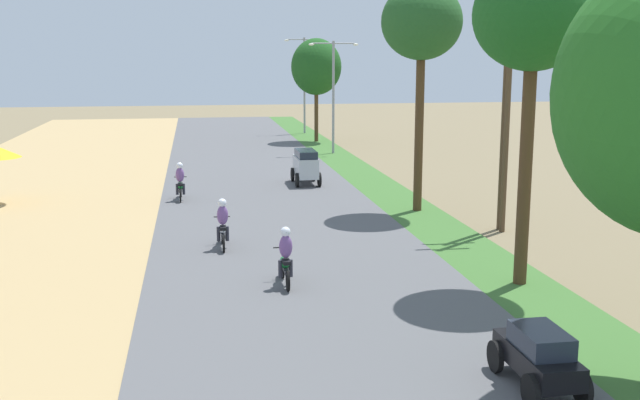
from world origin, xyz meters
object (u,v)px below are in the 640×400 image
Objects in this scene: median_tree_third at (422,24)px; median_tree_fourth at (316,67)px; streetlamp_near at (333,88)px; motorbike_ahead_second at (285,258)px; motorbike_ahead_third at (223,225)px; utility_pole_far at (508,95)px; utility_pole_near at (505,110)px; median_tree_second at (533,19)px; car_van_silver at (306,165)px; car_sedan_black at (538,355)px; motorbike_ahead_fourth at (180,182)px; streetlamp_mid at (304,78)px.

median_tree_third is 1.22× the size of median_tree_fourth.
streetlamp_near is at bearing 90.28° from median_tree_third.
motorbike_ahead_second and motorbike_ahead_third have the same top height.
utility_pole_far is 5.24× the size of motorbike_ahead_second.
streetlamp_near is at bearing 95.62° from utility_pole_near.
median_tree_second is 9.08m from motorbike_ahead_second.
median_tree_third reaches higher than streetlamp_near.
car_van_silver reaches higher than motorbike_ahead_second.
motorbike_ahead_third is at bearing -172.18° from utility_pole_near.
median_tree_second is at bearing -108.54° from utility_pole_far.
streetlamp_near reaches higher than car_sedan_black.
utility_pole_near is 3.69× the size of car_sedan_black.
motorbike_ahead_third is (-4.47, -11.84, -0.17)m from car_van_silver.
motorbike_ahead_second reaches higher than car_sedan_black.
car_van_silver is at bearing 101.59° from median_tree_second.
motorbike_ahead_third is at bearing -108.82° from streetlamp_near.
utility_pole_far reaches higher than motorbike_ahead_fourth.
streetlamp_mid reaches higher than car_van_silver.
utility_pole_near is at bearing -59.60° from median_tree_third.
median_tree_fourth is 0.88× the size of utility_pole_near.
motorbike_ahead_second is 13.36m from motorbike_ahead_fourth.
median_tree_second is 1.15× the size of streetlamp_mid.
median_tree_fourth reaches higher than streetlamp_near.
streetlamp_mid is 4.19× the size of motorbike_ahead_fourth.
utility_pole_far is (2.09, -35.08, 0.48)m from streetlamp_mid.
utility_pole_far reaches higher than car_sedan_black.
streetlamp_near is 3.93× the size of motorbike_ahead_second.
motorbike_ahead_second is (-6.42, -40.42, -3.57)m from streetlamp_mid.
streetlamp_near is 0.75× the size of utility_pole_far.
car_sedan_black is (-2.59, -16.53, -6.71)m from median_tree_third.
streetlamp_near is 3.93× the size of motorbike_ahead_fourth.
streetlamp_mid is 4.19× the size of motorbike_ahead_third.
streetlamp_mid is 29.20m from motorbike_ahead_fourth.
median_tree_second is 4.83× the size of motorbike_ahead_third.
median_tree_second is 7.48m from utility_pole_near.
motorbike_ahead_third is (-7.95, -23.33, -3.32)m from streetlamp_near.
streetlamp_near is 0.85× the size of utility_pole_near.
median_tree_second is at bearing -89.97° from streetlamp_mid.
median_tree_third is at bearing 120.40° from utility_pole_near.
streetlamp_mid reaches higher than car_sedan_black.
utility_pole_near reaches higher than streetlamp_near.
car_van_silver is at bearing 79.69° from motorbike_ahead_second.
utility_pole_far is (2.11, -29.03, -0.50)m from median_tree_fourth.
median_tree_fourth is at bearing 90.25° from median_tree_third.
median_tree_third is 18.03m from car_sedan_black.
median_tree_fourth is at bearing 94.15° from utility_pole_far.
median_tree_second is at bearing -55.67° from motorbike_ahead_fourth.
median_tree_second is 4.83× the size of motorbike_ahead_second.
streetlamp_mid is 3.13× the size of car_van_silver.
car_sedan_black is 1.26× the size of motorbike_ahead_second.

